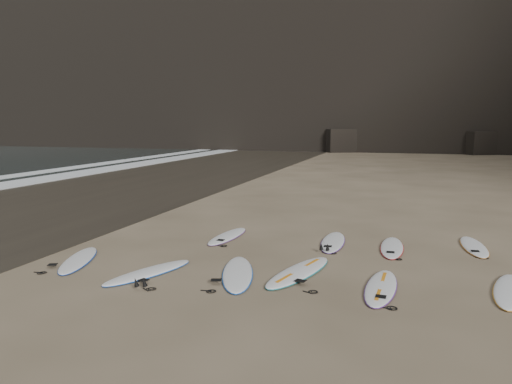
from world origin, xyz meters
TOP-DOWN VIEW (x-y plane):
  - ground at (0.00, 0.00)m, footprint 240.00×240.00m
  - wet_sand at (-13.00, 10.00)m, footprint 12.00×200.00m
  - foam_near at (-18.50, 10.00)m, footprint 2.20×200.00m
  - surfboard_0 at (-3.90, -0.99)m, footprint 1.38×2.44m
  - surfboard_1 at (-2.02, -0.50)m, footprint 1.39×2.69m
  - surfboard_2 at (-0.77, -0.02)m, footprint 1.30×2.78m
  - surfboard_3 at (1.00, -0.53)m, footprint 0.68×2.40m
  - surfboard_4 at (3.40, -0.02)m, footprint 0.99×2.40m
  - surfboard_5 at (-3.45, 2.76)m, footprint 0.70×2.37m
  - surfboard_6 at (-0.46, 2.96)m, footprint 0.71×2.49m
  - surfboard_7 at (1.10, 2.80)m, footprint 0.61×2.36m
  - surfboard_8 at (3.16, 3.53)m, footprint 0.72×2.36m
  - surfboard_11 at (-5.97, -0.60)m, footprint 1.36×2.43m

SIDE VIEW (x-z plane):
  - ground at x=0.00m, z-range 0.00..0.00m
  - wet_sand at x=-13.00m, z-range 0.00..0.01m
  - foam_near at x=-18.50m, z-range 0.00..0.05m
  - surfboard_8 at x=3.16m, z-range 0.00..0.08m
  - surfboard_5 at x=-3.45m, z-range 0.00..0.08m
  - surfboard_4 at x=3.40m, z-range 0.00..0.08m
  - surfboard_7 at x=1.10m, z-range 0.00..0.08m
  - surfboard_3 at x=1.00m, z-range 0.00..0.09m
  - surfboard_11 at x=-5.97m, z-range 0.00..0.09m
  - surfboard_0 at x=-3.90m, z-range 0.00..0.09m
  - surfboard_6 at x=-0.46m, z-range 0.00..0.09m
  - surfboard_1 at x=-2.02m, z-range 0.00..0.09m
  - surfboard_2 at x=-0.77m, z-range 0.00..0.10m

